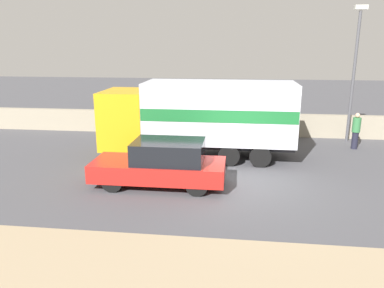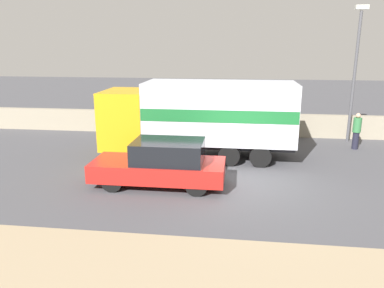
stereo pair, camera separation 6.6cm
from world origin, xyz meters
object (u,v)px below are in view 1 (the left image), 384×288
(street_lamp, at_px, (355,64))
(box_truck, at_px, (201,115))
(car_hatchback, at_px, (162,164))
(pedestrian, at_px, (356,130))

(street_lamp, height_order, box_truck, street_lamp)
(street_lamp, relative_size, car_hatchback, 1.43)
(street_lamp, distance_m, car_hatchback, 10.93)
(car_hatchback, bearing_deg, pedestrian, -144.35)
(street_lamp, distance_m, box_truck, 7.99)
(box_truck, xyz_separation_m, pedestrian, (6.87, 2.14, -0.95))
(street_lamp, distance_m, pedestrian, 3.17)
(box_truck, relative_size, car_hatchback, 1.78)
(street_lamp, xyz_separation_m, pedestrian, (-0.04, -1.39, -2.86))
(box_truck, height_order, pedestrian, box_truck)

